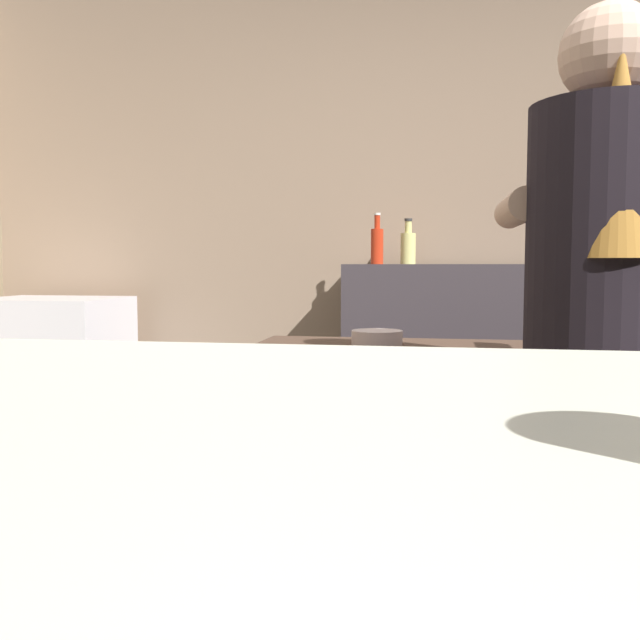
{
  "coord_description": "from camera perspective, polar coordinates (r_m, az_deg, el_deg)",
  "views": [
    {
      "loc": [
        -0.12,
        -1.39,
        1.15
      ],
      "look_at": [
        -0.23,
        -0.75,
        1.1
      ],
      "focal_mm": 38.85,
      "sensor_mm": 36.0,
      "label": 1
    }
  ],
  "objects": [
    {
      "name": "mixing_bowl",
      "position": [
        2.2,
        4.72,
        -1.44
      ],
      "size": [
        0.16,
        0.16,
        0.04
      ],
      "primitive_type": "cylinder",
      "color": "silver",
      "rests_on": "prep_counter"
    },
    {
      "name": "wall_back",
      "position": [
        3.6,
        11.82,
        7.52
      ],
      "size": [
        5.2,
        0.1,
        2.7
      ],
      "primitive_type": "cube",
      "color": "gray",
      "rests_on": "ground"
    },
    {
      "name": "bottle_vinegar",
      "position": [
        3.39,
        7.27,
        6.01
      ],
      "size": [
        0.07,
        0.07,
        0.22
      ],
      "color": "#D4D27C",
      "rests_on": "back_shelf"
    },
    {
      "name": "prep_counter",
      "position": [
        2.25,
        22.0,
        -13.98
      ],
      "size": [
        2.1,
        0.6,
        0.91
      ],
      "primitive_type": "cube",
      "color": "#4D372B",
      "rests_on": "ground"
    },
    {
      "name": "bottle_hot_sauce",
      "position": [
        3.29,
        4.72,
        6.23
      ],
      "size": [
        0.06,
        0.06,
        0.24
      ],
      "color": "red",
      "rests_on": "back_shelf"
    },
    {
      "name": "back_shelf",
      "position": [
        3.36,
        10.51,
        -5.41
      ],
      "size": [
        0.98,
        0.36,
        1.16
      ],
      "primitive_type": "cube",
      "color": "#3C353B",
      "rests_on": "ground"
    },
    {
      "name": "bottle_soy",
      "position": [
        3.27,
        17.18,
        5.91
      ],
      "size": [
        0.05,
        0.05,
        0.22
      ],
      "color": "#2B589A",
      "rests_on": "back_shelf"
    },
    {
      "name": "mini_fridge",
      "position": [
        3.73,
        -21.11,
        -5.95
      ],
      "size": [
        0.66,
        0.58,
        1.0
      ],
      "color": "white",
      "rests_on": "ground"
    },
    {
      "name": "bartender",
      "position": [
        1.68,
        22.19,
        -1.1
      ],
      "size": [
        0.43,
        0.51,
        1.73
      ],
      "rotation": [
        0.0,
        0.0,
        1.59
      ],
      "color": "#2B2540",
      "rests_on": "ground"
    }
  ]
}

